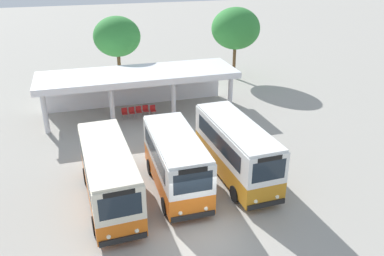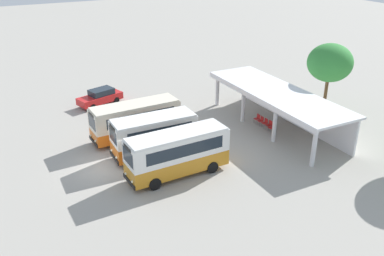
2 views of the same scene
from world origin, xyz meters
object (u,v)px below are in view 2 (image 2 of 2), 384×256
at_px(waiting_chair_second_from_end, 261,120).
at_px(waiting_chair_fourth_seat, 269,124).
at_px(city_bus_second_in_row, 154,134).
at_px(waiting_chair_fifth_seat, 272,127).
at_px(waiting_chair_middle_seat, 265,122).
at_px(waiting_chair_end_by_column, 258,118).
at_px(city_bus_nearest_orange, 136,119).
at_px(city_bus_middle_cream, 177,152).
at_px(parked_car_flank, 100,97).

relative_size(waiting_chair_second_from_end, waiting_chair_fourth_seat, 1.00).
relative_size(city_bus_second_in_row, waiting_chair_fifth_seat, 7.74).
bearing_deg(waiting_chair_middle_seat, waiting_chair_end_by_column, -177.78).
relative_size(waiting_chair_second_from_end, waiting_chair_middle_seat, 1.00).
height_order(waiting_chair_end_by_column, waiting_chair_middle_seat, same).
relative_size(city_bus_nearest_orange, waiting_chair_end_by_column, 8.90).
bearing_deg(waiting_chair_end_by_column, waiting_chair_fifth_seat, -0.82).
bearing_deg(city_bus_middle_cream, city_bus_nearest_orange, -175.75).
relative_size(waiting_chair_end_by_column, waiting_chair_fourth_seat, 1.00).
distance_m(city_bus_middle_cream, waiting_chair_fifth_seat, 10.87).
distance_m(city_bus_middle_cream, waiting_chair_middle_seat, 11.27).
height_order(waiting_chair_end_by_column, waiting_chair_fifth_seat, same).
bearing_deg(city_bus_nearest_orange, waiting_chair_second_from_end, 75.87).
height_order(city_bus_second_in_row, waiting_chair_middle_seat, city_bus_second_in_row).
relative_size(waiting_chair_end_by_column, waiting_chair_middle_seat, 1.00).
bearing_deg(waiting_chair_second_from_end, waiting_chair_end_by_column, 179.18).
relative_size(city_bus_middle_cream, waiting_chair_middle_seat, 8.82).
xyz_separation_m(city_bus_middle_cream, waiting_chair_fourth_seat, (-3.24, 10.59, -1.31)).
relative_size(waiting_chair_fourth_seat, waiting_chair_fifth_seat, 1.00).
height_order(city_bus_nearest_orange, city_bus_second_in_row, city_bus_second_in_row).
xyz_separation_m(waiting_chair_fourth_seat, waiting_chair_fifth_seat, (0.56, -0.13, 0.00)).
xyz_separation_m(waiting_chair_end_by_column, waiting_chair_middle_seat, (1.12, 0.04, 0.00)).
height_order(city_bus_nearest_orange, waiting_chair_end_by_column, city_bus_nearest_orange).
bearing_deg(waiting_chair_middle_seat, waiting_chair_second_from_end, -174.74).
bearing_deg(city_bus_nearest_orange, city_bus_second_in_row, 3.58).
height_order(city_bus_second_in_row, parked_car_flank, city_bus_second_in_row).
height_order(city_bus_nearest_orange, waiting_chair_fourth_seat, city_bus_nearest_orange).
height_order(city_bus_nearest_orange, city_bus_middle_cream, city_bus_middle_cream).
xyz_separation_m(city_bus_nearest_orange, waiting_chair_middle_seat, (3.33, 11.06, -1.21)).
bearing_deg(city_bus_nearest_orange, waiting_chair_fifth_seat, 67.96).
distance_m(waiting_chair_second_from_end, waiting_chair_fifth_seat, 1.67).
bearing_deg(waiting_chair_end_by_column, city_bus_middle_cream, -64.87).
distance_m(waiting_chair_end_by_column, waiting_chair_fourth_seat, 1.68).
relative_size(waiting_chair_second_from_end, waiting_chair_fifth_seat, 1.00).
bearing_deg(parked_car_flank, city_bus_middle_cream, 3.79).
relative_size(city_bus_middle_cream, parked_car_flank, 1.56).
relative_size(city_bus_nearest_orange, parked_car_flank, 1.57).
bearing_deg(city_bus_second_in_row, waiting_chair_second_from_end, 94.21).
bearing_deg(parked_car_flank, city_bus_nearest_orange, 3.43).
height_order(waiting_chair_middle_seat, waiting_chair_fourth_seat, same).
height_order(waiting_chair_second_from_end, waiting_chair_fifth_seat, same).
bearing_deg(waiting_chair_fifth_seat, parked_car_flank, -139.55).
bearing_deg(city_bus_middle_cream, waiting_chair_second_from_end, 112.59).
relative_size(city_bus_nearest_orange, city_bus_second_in_row, 1.15).
relative_size(city_bus_middle_cream, waiting_chair_second_from_end, 8.82).
xyz_separation_m(city_bus_second_in_row, waiting_chair_fourth_seat, (0.32, 10.89, -1.26)).
distance_m(city_bus_second_in_row, waiting_chair_fifth_seat, 10.87).
distance_m(waiting_chair_second_from_end, waiting_chair_fourth_seat, 1.12).
xyz_separation_m(city_bus_nearest_orange, waiting_chair_second_from_end, (2.77, 11.01, -1.21)).
xyz_separation_m(city_bus_second_in_row, waiting_chair_end_by_column, (-1.35, 10.79, -1.26)).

